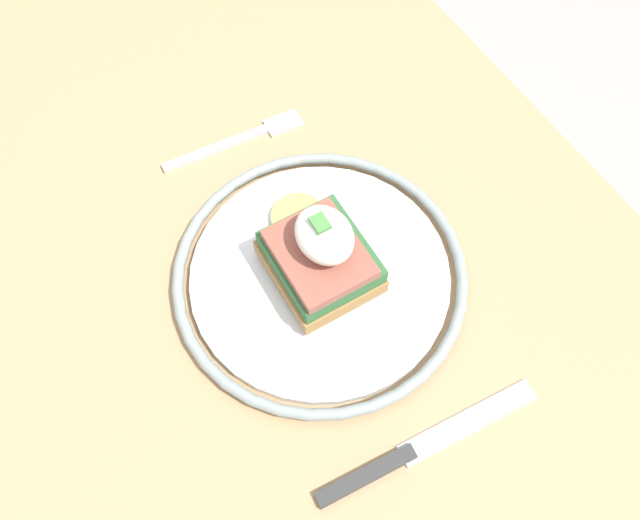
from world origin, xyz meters
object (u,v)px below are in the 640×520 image
(plate, at_px, (320,274))
(fork, at_px, (241,139))
(sandwich, at_px, (321,254))
(knife, at_px, (411,452))

(plate, height_order, fork, plate)
(sandwich, bearing_deg, fork, 177.30)
(fork, xyz_separation_m, knife, (0.34, -0.02, 0.00))
(sandwich, height_order, knife, sandwich)
(sandwich, xyz_separation_m, knife, (0.17, -0.02, -0.04))
(plate, distance_m, knife, 0.17)
(fork, relative_size, knife, 0.76)
(knife, bearing_deg, fork, 175.98)
(fork, distance_m, knife, 0.34)
(plate, distance_m, fork, 0.17)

